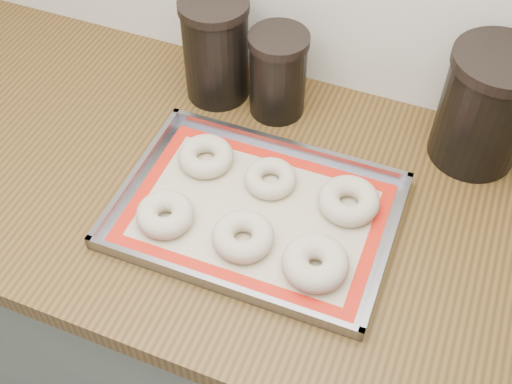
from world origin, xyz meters
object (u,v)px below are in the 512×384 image
at_px(bagel_front_mid, 243,236).
at_px(bagel_back_left, 206,156).
at_px(bagel_back_mid, 270,178).
at_px(baking_tray, 256,212).
at_px(canister_right, 486,108).
at_px(canister_mid, 278,74).
at_px(bagel_back_right, 349,201).
at_px(canister_left, 216,49).
at_px(bagel_front_left, 165,214).
at_px(bagel_front_right, 315,263).

height_order(bagel_front_mid, bagel_back_left, bagel_front_mid).
distance_m(bagel_front_mid, bagel_back_mid, 0.14).
height_order(baking_tray, canister_right, canister_right).
height_order(bagel_back_mid, canister_mid, canister_mid).
bearing_deg(bagel_back_right, canister_left, 149.19).
relative_size(bagel_front_left, canister_mid, 0.56).
distance_m(bagel_back_mid, canister_right, 0.39).
bearing_deg(bagel_front_right, canister_left, 133.12).
distance_m(bagel_back_mid, canister_left, 0.28).
bearing_deg(canister_mid, bagel_front_left, -102.16).
bearing_deg(bagel_back_right, canister_right, 51.33).
xyz_separation_m(bagel_front_left, canister_right, (0.44, 0.35, 0.09)).
height_order(bagel_front_left, bagel_front_right, bagel_front_right).
bearing_deg(canister_right, bagel_front_mid, -131.46).
bearing_deg(bagel_front_mid, bagel_back_right, 44.58).
relative_size(baking_tray, bagel_back_mid, 5.10).
height_order(bagel_front_left, canister_mid, canister_mid).
xyz_separation_m(canister_left, canister_mid, (0.13, -0.00, -0.02)).
xyz_separation_m(bagel_front_left, bagel_back_left, (0.01, 0.15, -0.00)).
bearing_deg(bagel_back_left, bagel_back_mid, -2.13).
relative_size(bagel_back_right, canister_mid, 0.61).
bearing_deg(bagel_back_mid, canister_mid, 107.38).
relative_size(baking_tray, canister_mid, 2.70).
relative_size(bagel_front_left, bagel_front_right, 0.91).
relative_size(bagel_front_left, bagel_back_mid, 1.06).
bearing_deg(bagel_back_right, bagel_front_mid, -135.42).
height_order(baking_tray, bagel_back_right, bagel_back_right).
xyz_separation_m(bagel_front_left, bagel_back_mid, (0.13, 0.14, -0.00)).
xyz_separation_m(bagel_front_left, bagel_front_mid, (0.14, 0.01, -0.00)).
relative_size(bagel_back_left, bagel_back_mid, 1.09).
bearing_deg(bagel_front_mid, canister_right, 48.54).
bearing_deg(bagel_back_left, bagel_front_mid, -46.99).
relative_size(canister_left, canister_right, 0.95).
xyz_separation_m(bagel_back_left, bagel_back_mid, (0.13, -0.00, -0.00)).
relative_size(baking_tray, bagel_front_left, 4.80).
height_order(bagel_back_right, canister_mid, canister_mid).
bearing_deg(bagel_front_mid, bagel_front_left, -177.20).
bearing_deg(bagel_front_left, bagel_back_mid, 47.02).
relative_size(bagel_front_mid, canister_left, 0.48).
height_order(bagel_front_right, canister_right, canister_right).
height_order(bagel_front_mid, bagel_back_right, same).
bearing_deg(bagel_front_mid, canister_mid, 101.20).
distance_m(bagel_front_right, bagel_back_left, 0.29).
relative_size(bagel_back_left, canister_mid, 0.58).
distance_m(baking_tray, bagel_back_left, 0.15).
bearing_deg(bagel_front_mid, bagel_front_right, -3.26).
distance_m(bagel_front_left, bagel_back_mid, 0.19).
distance_m(baking_tray, canister_mid, 0.28).
distance_m(bagel_back_mid, canister_mid, 0.21).
distance_m(bagel_back_mid, bagel_back_right, 0.14).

